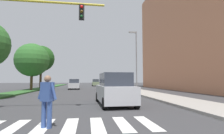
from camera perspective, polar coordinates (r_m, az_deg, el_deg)
ground_plane at (r=29.66m, az=-10.11°, el=-7.21°), size 140.00×140.00×0.00m
crosswalk at (r=6.39m, az=-17.71°, el=-18.00°), size 6.75×2.20×0.01m
median_strip at (r=28.79m, az=-24.53°, el=-6.84°), size 2.42×64.00×0.15m
tree_far at (r=27.27m, az=-24.79°, el=2.10°), size 4.73×4.73×6.61m
tree_distant at (r=31.65m, az=-22.27°, el=2.56°), size 4.35×4.35×7.19m
apartment_block_right at (r=29.30m, az=31.09°, el=12.67°), size 10.48×34.15×19.57m
sidewalk_right at (r=28.41m, az=5.27°, el=-7.24°), size 3.00×64.00×0.15m
street_lamp_right at (r=21.88m, az=7.79°, el=3.76°), size 1.02×0.24×7.50m
pedestrian_performer at (r=6.10m, az=-20.58°, el=-9.72°), size 0.70×0.43×1.69m
suv_crossing at (r=11.04m, az=0.80°, el=-7.46°), size 2.13×4.67×1.97m
sedan_midblock at (r=30.15m, az=-12.29°, el=-5.64°), size 1.97×4.13×1.70m
sedan_distant at (r=45.30m, az=-5.41°, el=-5.20°), size 1.88×4.55×1.77m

